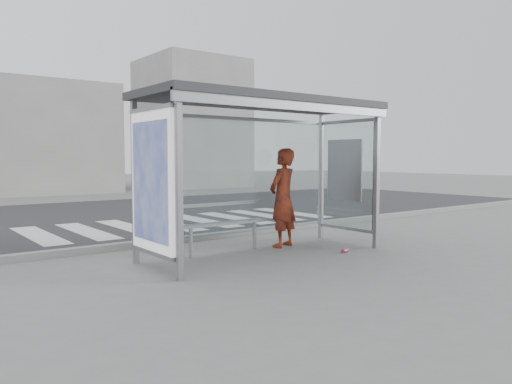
% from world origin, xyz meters
% --- Properties ---
extents(ground, '(80.00, 80.00, 0.00)m').
position_xyz_m(ground, '(0.00, 0.00, 0.00)').
color(ground, slate).
rests_on(ground, ground).
extents(road, '(30.00, 10.00, 0.01)m').
position_xyz_m(road, '(0.00, 7.00, 0.00)').
color(road, '#28282B').
rests_on(road, ground).
extents(curb, '(30.00, 0.18, 0.12)m').
position_xyz_m(curb, '(0.00, 1.95, 0.06)').
color(curb, gray).
rests_on(curb, ground).
extents(crosswalk, '(7.55, 3.00, 0.00)m').
position_xyz_m(crosswalk, '(1.00, 4.50, 0.00)').
color(crosswalk, silver).
rests_on(crosswalk, ground).
extents(bus_shelter, '(4.25, 1.65, 2.62)m').
position_xyz_m(bus_shelter, '(-0.37, 0.06, 1.98)').
color(bus_shelter, gray).
rests_on(bus_shelter, ground).
extents(building_center, '(8.00, 5.00, 5.00)m').
position_xyz_m(building_center, '(0.00, 18.00, 2.50)').
color(building_center, gray).
rests_on(building_center, ground).
extents(building_right, '(5.00, 5.00, 7.00)m').
position_xyz_m(building_right, '(9.00, 18.00, 3.50)').
color(building_right, gray).
rests_on(building_right, ground).
extents(person, '(0.76, 0.62, 1.80)m').
position_xyz_m(person, '(0.74, 0.42, 0.90)').
color(person, orange).
rests_on(person, ground).
extents(bench, '(1.68, 0.21, 0.87)m').
position_xyz_m(bench, '(-0.45, 0.58, 0.52)').
color(bench, gray).
rests_on(bench, ground).
extents(soda_can, '(0.15, 0.10, 0.07)m').
position_xyz_m(soda_can, '(1.21, -0.68, 0.04)').
color(soda_can, '#DC4075').
rests_on(soda_can, ground).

